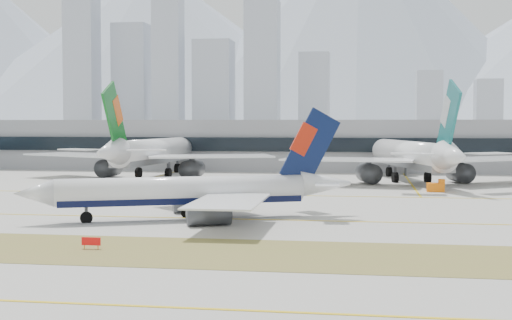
% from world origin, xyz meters
% --- Properties ---
extents(ground, '(3000.00, 3000.00, 0.00)m').
position_xyz_m(ground, '(0.00, 0.00, 0.00)').
color(ground, '#A19F97').
rests_on(ground, ground).
extents(apron_markings, '(360.00, 122.22, 0.06)m').
position_xyz_m(apron_markings, '(0.00, -53.95, 0.02)').
color(apron_markings, olive).
rests_on(apron_markings, ground).
extents(taxiing_airliner, '(47.21, 39.93, 16.68)m').
position_xyz_m(taxiing_airliner, '(-8.40, -5.91, 4.02)').
color(taxiing_airliner, white).
rests_on(taxiing_airliner, ground).
extents(widebody_eva, '(66.52, 65.17, 23.75)m').
position_xyz_m(widebody_eva, '(-38.05, 69.01, 6.31)').
color(widebody_eva, white).
rests_on(widebody_eva, ground).
extents(widebody_cathay, '(63.14, 63.00, 23.22)m').
position_xyz_m(widebody_cathay, '(27.32, 63.94, 6.17)').
color(widebody_cathay, white).
rests_on(widebody_cathay, ground).
extents(terminal, '(280.00, 43.10, 15.00)m').
position_xyz_m(terminal, '(0.00, 114.84, 7.50)').
color(terminal, gray).
rests_on(terminal, ground).
extents(hold_sign_left, '(2.20, 0.15, 1.35)m').
position_xyz_m(hold_sign_left, '(-13.92, -32.00, 0.88)').
color(hold_sign_left, red).
rests_on(hold_sign_left, ground).
extents(gse_extra, '(3.55, 2.00, 2.60)m').
position_xyz_m(gse_extra, '(-16.67, 40.64, 1.05)').
color(gse_extra, orange).
rests_on(gse_extra, ground).
extents(gse_c, '(3.55, 2.00, 2.60)m').
position_xyz_m(gse_c, '(30.65, 42.13, 1.05)').
color(gse_c, orange).
rests_on(gse_c, ground).
extents(gse_b, '(3.55, 2.00, 2.60)m').
position_xyz_m(gse_b, '(-25.86, 36.13, 1.05)').
color(gse_b, orange).
rests_on(gse_b, ground).
extents(city_skyline, '(342.00, 49.80, 140.00)m').
position_xyz_m(city_skyline, '(-106.76, 453.42, 49.80)').
color(city_skyline, '#A1A8B7').
rests_on(city_skyline, ground).
extents(mountain_ridge, '(2830.00, 1120.00, 470.00)m').
position_xyz_m(mountain_ridge, '(33.00, 1404.14, 181.85)').
color(mountain_ridge, '#9EA8B7').
rests_on(mountain_ridge, ground).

